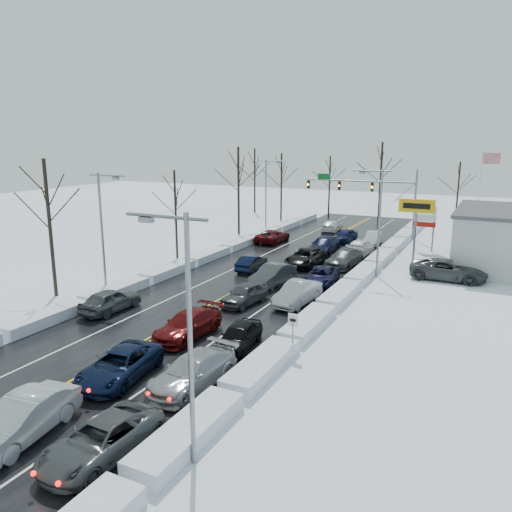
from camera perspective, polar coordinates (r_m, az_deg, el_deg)
The scene contains 44 objects.
ground at distance 37.36m, azimuth -2.84°, elevation -4.42°, with size 160.00×160.00×0.00m, color white.
road_surface at distance 39.04m, azimuth -1.40°, elevation -3.62°, with size 14.00×84.00×0.01m, color black.
snow_bank_left at distance 42.98m, azimuth -10.42°, elevation -2.28°, with size 1.62×72.00×0.72m, color white.
snow_bank_right at distance 36.28m, azimuth 9.32°, elevation -5.11°, with size 1.62×72.00×0.72m, color white.
traffic_signal_mast at distance 60.97m, azimuth 13.07°, elevation 7.34°, with size 13.28×0.39×8.00m.
tires_plus_sign at distance 47.98m, azimuth 17.87°, elevation 4.99°, with size 3.20×0.34×6.00m.
used_vehicles_sign at distance 54.10m, azimuth 18.74°, elevation 3.98°, with size 2.20×0.22×4.65m.
speed_limit_sign at distance 26.64m, azimuth 4.24°, elevation -8.06°, with size 0.55×0.09×2.35m.
flagpole at distance 61.34m, azimuth 24.32°, elevation 6.98°, with size 1.87×1.20×10.00m.
streetlight_se at distance 17.02m, azimuth -8.18°, elevation -7.38°, with size 3.20×0.25×9.00m.
streetlight_ne at distance 42.49m, azimuth 13.71°, elevation 4.71°, with size 3.20×0.25×9.00m.
streetlight_sw at distance 37.83m, azimuth -17.02°, elevation 3.51°, with size 3.20×0.25×9.00m.
streetlight_nw at distance 61.08m, azimuth 1.31°, elevation 7.52°, with size 3.20×0.25×9.00m.
tree_left_b at distance 38.53m, azimuth -22.73°, elevation 5.76°, with size 4.00×4.00×10.00m.
tree_left_c at distance 48.33m, azimuth -9.23°, elevation 6.63°, with size 3.40×3.40×8.50m.
tree_left_d at distance 60.44m, azimuth -2.03°, elevation 9.38°, with size 4.20×4.20×10.50m.
tree_left_e at distance 71.09m, azimuth 2.93°, elevation 9.36°, with size 3.80×3.80×9.50m.
tree_far_a at distance 79.53m, azimuth -0.15°, elevation 10.03°, with size 4.00×4.00×10.00m.
tree_far_b at distance 75.95m, azimuth 8.43°, elevation 9.21°, with size 3.60×3.60×9.00m.
tree_far_c at distance 71.84m, azimuth 14.12°, elevation 9.87°, with size 4.40×4.40×11.00m.
tree_far_d at distance 71.97m, azimuth 22.17°, elevation 7.92°, with size 3.40×3.40×8.50m.
queued_car_1 at distance 22.38m, azimuth -24.96°, elevation -18.35°, with size 1.73×4.96×1.63m, color #ABAEB3.
queued_car_2 at distance 25.61m, azimuth -15.23°, elevation -13.39°, with size 2.37×5.14×1.43m, color black.
queued_car_3 at distance 29.85m, azimuth -7.76°, elevation -9.13°, with size 2.09×5.14×1.49m, color #550B0B.
queued_car_4 at distance 35.24m, azimuth -1.34°, elevation -5.49°, with size 1.72×4.29×1.46m, color #3C3F41.
queued_car_5 at distance 39.78m, azimuth 1.92°, elevation -3.31°, with size 1.73×4.96×1.63m, color #3A3C3E.
queued_car_6 at distance 46.06m, azimuth 5.65°, elevation -1.09°, with size 2.59×5.62×1.56m, color black.
queued_car_7 at distance 51.37m, azimuth 7.72°, elevation 0.34°, with size 2.25×5.54×1.61m, color black.
queued_car_8 at distance 57.33m, azimuth 10.12°, elevation 1.59°, with size 1.73×4.29×1.46m, color black.
queued_car_10 at distance 20.34m, azimuth -17.13°, elevation -21.04°, with size 2.28×4.94×1.37m, color #44474A.
queued_car_11 at distance 24.28m, azimuth -7.22°, elevation -14.56°, with size 2.10×5.16×1.50m, color #979A9E.
queued_car_12 at distance 28.11m, azimuth -1.96°, elevation -10.45°, with size 1.68×4.18×1.43m, color black.
queued_car_13 at distance 35.31m, azimuth 4.72°, elevation -5.50°, with size 1.68×4.81×1.58m, color #97999E.
queued_car_14 at distance 40.26m, azimuth 7.43°, elevation -3.22°, with size 2.23×4.83×1.34m, color black.
queued_car_15 at distance 46.26m, azimuth 10.03°, elevation -1.16°, with size 2.18×5.36×1.56m, color #3E4143.
queued_car_16 at distance 50.52m, azimuth 11.58°, elevation -0.02°, with size 1.95×4.84×1.65m, color white.
queued_car_17 at distance 56.61m, azimuth 13.24°, elevation 1.29°, with size 1.51×4.33×1.43m, color silver.
oncoming_car_0 at distance 44.18m, azimuth -0.51°, elevation -1.64°, with size 1.43×4.10×1.35m, color black.
oncoming_car_1 at distance 56.30m, azimuth 1.92°, elevation 1.57°, with size 2.41×5.22×1.45m, color #4C0A0C.
oncoming_car_2 at distance 63.97m, azimuth 8.61°, elevation 2.83°, with size 1.95×4.80×1.39m, color silver.
oncoming_car_3 at distance 35.17m, azimuth -16.21°, elevation -6.07°, with size 1.85×4.60×1.57m, color #46484C.
parked_car_0 at distance 44.12m, azimuth 21.03°, elevation -2.55°, with size 2.80×6.06×1.68m, color #3E4043.
parked_car_1 at distance 48.34m, azimuth 25.12°, elevation -1.61°, with size 2.18×5.37×1.56m, color #3A3D3F.
parked_car_2 at distance 55.52m, azimuth 23.11°, elevation 0.35°, with size 2.02×5.02×1.71m, color #AAADB2.
Camera 1 is at (17.46, -31.07, 11.22)m, focal length 35.00 mm.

